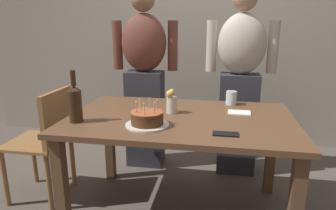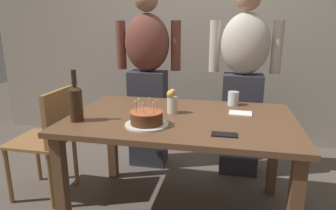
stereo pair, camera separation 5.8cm
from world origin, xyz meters
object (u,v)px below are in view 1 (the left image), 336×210
(person_woman_cardigan, at_px, (240,79))
(birthday_cake, at_px, (147,119))
(cell_phone, at_px, (226,134))
(napkin_stack, at_px, (239,113))
(person_man_bearded, at_px, (145,76))
(flower_vase, at_px, (171,102))
(wine_bottle, at_px, (75,103))
(dining_chair, at_px, (47,136))
(water_glass_near, at_px, (231,98))

(person_woman_cardigan, bearing_deg, birthday_cake, 58.58)
(birthday_cake, relative_size, cell_phone, 1.85)
(napkin_stack, distance_m, person_man_bearded, 1.04)
(cell_phone, relative_size, person_man_bearded, 0.09)
(cell_phone, relative_size, flower_vase, 0.83)
(wine_bottle, distance_m, napkin_stack, 1.10)
(wine_bottle, height_order, person_man_bearded, person_man_bearded)
(flower_vase, bearing_deg, birthday_cake, -109.18)
(person_man_bearded, bearing_deg, wine_bottle, 78.78)
(flower_vase, xyz_separation_m, person_man_bearded, (-0.37, 0.69, 0.05))
(cell_phone, xyz_separation_m, dining_chair, (-1.33, 0.34, -0.23))
(water_glass_near, distance_m, wine_bottle, 1.15)
(cell_phone, xyz_separation_m, napkin_stack, (0.10, 0.45, 0.00))
(cell_phone, distance_m, dining_chair, 1.39)
(person_man_bearded, bearing_deg, napkin_stack, 144.02)
(flower_vase, bearing_deg, napkin_stack, 9.83)
(napkin_stack, distance_m, person_woman_cardigan, 0.62)
(napkin_stack, xyz_separation_m, person_man_bearded, (-0.84, 0.61, 0.13))
(birthday_cake, height_order, person_man_bearded, person_man_bearded)
(flower_vase, distance_m, dining_chair, 1.00)
(cell_phone, xyz_separation_m, flower_vase, (-0.37, 0.36, 0.08))
(person_man_bearded, relative_size, person_woman_cardigan, 1.00)
(wine_bottle, bearing_deg, dining_chair, 145.83)
(napkin_stack, relative_size, dining_chair, 0.18)
(person_woman_cardigan, bearing_deg, napkin_stack, 87.19)
(wine_bottle, height_order, cell_phone, wine_bottle)
(wine_bottle, relative_size, person_man_bearded, 0.20)
(cell_phone, height_order, napkin_stack, same)
(wine_bottle, bearing_deg, flower_vase, 27.66)
(birthday_cake, distance_m, wine_bottle, 0.47)
(birthday_cake, relative_size, napkin_stack, 1.73)
(water_glass_near, bearing_deg, dining_chair, -166.23)
(person_woman_cardigan, bearing_deg, water_glass_near, 78.00)
(dining_chair, bearing_deg, water_glass_near, 103.77)
(wine_bottle, height_order, napkin_stack, wine_bottle)
(birthday_cake, relative_size, person_woman_cardigan, 0.16)
(water_glass_near, bearing_deg, flower_vase, -143.51)
(wine_bottle, relative_size, napkin_stack, 2.14)
(dining_chair, bearing_deg, flower_vase, 91.71)
(person_woman_cardigan, xyz_separation_m, dining_chair, (-1.45, -0.72, -0.36))
(wine_bottle, relative_size, cell_phone, 2.30)
(wine_bottle, xyz_separation_m, flower_vase, (0.56, 0.30, -0.04))
(cell_phone, bearing_deg, flower_vase, 134.98)
(napkin_stack, height_order, person_woman_cardigan, person_woman_cardigan)
(wine_bottle, height_order, dining_chair, wine_bottle)
(cell_phone, distance_m, person_man_bearded, 1.29)
(person_man_bearded, xyz_separation_m, dining_chair, (-0.59, -0.72, -0.36))
(birthday_cake, height_order, napkin_stack, birthday_cake)
(wine_bottle, distance_m, person_woman_cardigan, 1.45)
(wine_bottle, distance_m, cell_phone, 0.94)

